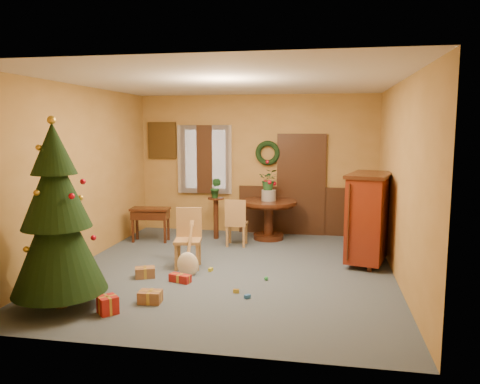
% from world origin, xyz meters
% --- Properties ---
extents(room_envelope, '(5.50, 5.50, 5.50)m').
position_xyz_m(room_envelope, '(0.21, 2.70, 1.12)').
color(room_envelope, '#36404F').
rests_on(room_envelope, ground).
extents(dining_table, '(1.14, 1.14, 0.78)m').
position_xyz_m(dining_table, '(0.34, 2.17, 0.55)').
color(dining_table, black).
rests_on(dining_table, floor).
extents(urn, '(0.29, 0.29, 0.21)m').
position_xyz_m(urn, '(0.34, 2.17, 0.89)').
color(urn, slate).
rests_on(urn, dining_table).
extents(centerpiece_plant, '(0.38, 0.33, 0.42)m').
position_xyz_m(centerpiece_plant, '(0.34, 2.17, 1.20)').
color(centerpiece_plant, '#1E4C23').
rests_on(centerpiece_plant, urn).
extents(chair_near, '(0.47, 0.47, 0.95)m').
position_xyz_m(chair_near, '(-0.70, 0.07, 0.51)').
color(chair_near, olive).
rests_on(chair_near, floor).
extents(chair_far, '(0.40, 0.40, 0.90)m').
position_xyz_m(chair_far, '(-0.19, 1.47, 0.48)').
color(chair_far, olive).
rests_on(chair_far, floor).
extents(guitar, '(0.37, 0.53, 0.78)m').
position_xyz_m(guitar, '(-0.59, -0.36, 0.40)').
color(guitar, '#F1E9C9').
rests_on(guitar, floor).
extents(plant_stand, '(0.32, 0.32, 0.83)m').
position_xyz_m(plant_stand, '(-0.70, 2.01, 0.52)').
color(plant_stand, black).
rests_on(plant_stand, floor).
extents(stand_plant, '(0.26, 0.23, 0.40)m').
position_xyz_m(stand_plant, '(-0.70, 2.01, 1.03)').
color(stand_plant, '#19471E').
rests_on(stand_plant, plant_stand).
extents(christmas_tree, '(1.15, 1.15, 2.36)m').
position_xyz_m(christmas_tree, '(-1.77, -1.89, 1.12)').
color(christmas_tree, '#382111').
rests_on(christmas_tree, floor).
extents(writing_desk, '(0.78, 0.43, 0.67)m').
position_xyz_m(writing_desk, '(-1.91, 1.55, 0.50)').
color(writing_desk, black).
rests_on(writing_desk, floor).
extents(sideboard, '(0.90, 1.28, 1.49)m').
position_xyz_m(sideboard, '(2.15, 0.77, 0.80)').
color(sideboard, '#551109').
rests_on(sideboard, floor).
extents(gift_a, '(0.30, 0.23, 0.15)m').
position_xyz_m(gift_a, '(-0.74, -1.54, 0.08)').
color(gift_a, brown).
rests_on(gift_a, floor).
extents(gift_b, '(0.30, 0.30, 0.22)m').
position_xyz_m(gift_b, '(-1.11, -1.97, 0.11)').
color(gift_b, '#A91D16').
rests_on(gift_b, floor).
extents(gift_c, '(0.34, 0.29, 0.16)m').
position_xyz_m(gift_c, '(-1.18, -0.60, 0.08)').
color(gift_c, brown).
rests_on(gift_c, floor).
extents(gift_d, '(0.34, 0.22, 0.12)m').
position_xyz_m(gift_d, '(-0.60, -0.70, 0.06)').
color(gift_d, '#A91D16').
rests_on(gift_d, floor).
extents(toy_a, '(0.09, 0.09, 0.05)m').
position_xyz_m(toy_a, '(0.47, -1.18, 0.03)').
color(toy_a, '#2459A0').
rests_on(toy_a, floor).
extents(toy_b, '(0.06, 0.06, 0.06)m').
position_xyz_m(toy_b, '(0.62, -0.41, 0.03)').
color(toy_b, '#268D41').
rests_on(toy_b, floor).
extents(toy_c, '(0.07, 0.09, 0.05)m').
position_xyz_m(toy_c, '(-0.29, -0.12, 0.03)').
color(toy_c, gold).
rests_on(toy_c, floor).
extents(toy_d, '(0.06, 0.06, 0.06)m').
position_xyz_m(toy_d, '(1.95, 0.56, 0.03)').
color(toy_d, red).
rests_on(toy_d, floor).
extents(toy_e, '(0.08, 0.06, 0.05)m').
position_xyz_m(toy_e, '(0.28, -1.00, 0.03)').
color(toy_e, gold).
rests_on(toy_e, floor).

